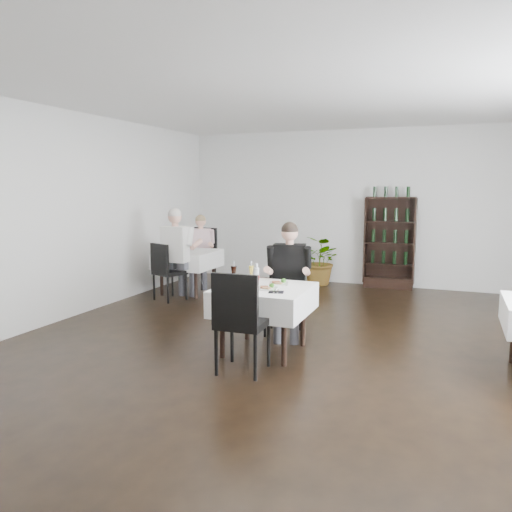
{
  "coord_description": "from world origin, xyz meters",
  "views": [
    {
      "loc": [
        1.67,
        -5.27,
        1.92
      ],
      "look_at": [
        -0.48,
        0.2,
        1.09
      ],
      "focal_mm": 35.0,
      "sensor_mm": 36.0,
      "label": 1
    }
  ],
  "objects_px": {
    "diner_main": "(289,271)",
    "potted_tree": "(321,260)",
    "main_table": "(264,299)",
    "wine_shelf": "(390,244)"
  },
  "relations": [
    {
      "from": "wine_shelf",
      "to": "main_table",
      "type": "distance_m",
      "value": 4.41
    },
    {
      "from": "wine_shelf",
      "to": "diner_main",
      "type": "bearing_deg",
      "value": -102.51
    },
    {
      "from": "diner_main",
      "to": "main_table",
      "type": "bearing_deg",
      "value": -97.62
    },
    {
      "from": "wine_shelf",
      "to": "main_table",
      "type": "height_order",
      "value": "wine_shelf"
    },
    {
      "from": "main_table",
      "to": "potted_tree",
      "type": "height_order",
      "value": "potted_tree"
    },
    {
      "from": "main_table",
      "to": "diner_main",
      "type": "height_order",
      "value": "diner_main"
    },
    {
      "from": "diner_main",
      "to": "potted_tree",
      "type": "bearing_deg",
      "value": 97.45
    },
    {
      "from": "wine_shelf",
      "to": "main_table",
      "type": "xyz_separation_m",
      "value": [
        -0.9,
        -4.31,
        -0.23
      ]
    },
    {
      "from": "potted_tree",
      "to": "diner_main",
      "type": "relative_size",
      "value": 0.66
    },
    {
      "from": "potted_tree",
      "to": "wine_shelf",
      "type": "bearing_deg",
      "value": 8.7
    }
  ]
}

